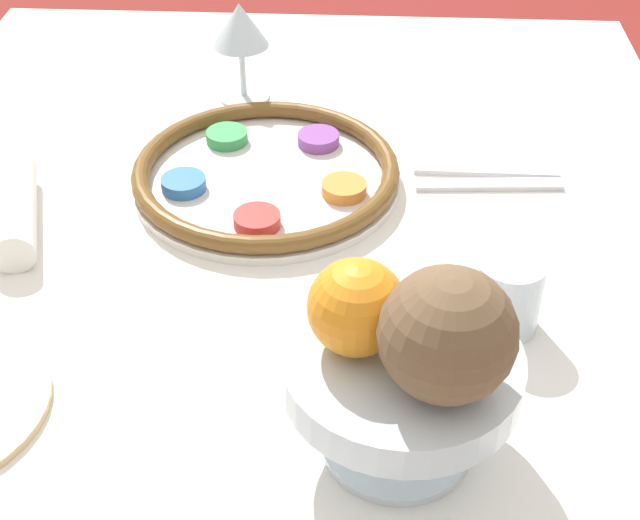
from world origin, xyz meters
The scene contains 10 objects.
dining_table centered at (0.00, 0.00, 0.39)m, with size 1.20×0.96×0.78m.
seder_plate centered at (-0.11, -0.02, 0.79)m, with size 0.30×0.30×0.03m.
wine_glass centered at (-0.32, -0.07, 0.87)m, with size 0.07×0.07×0.13m.
fruit_stand centered at (0.26, 0.12, 0.85)m, with size 0.18×0.18×0.10m.
orange_fruit centered at (0.26, 0.09, 0.92)m, with size 0.07×0.07×0.07m.
coconut centered at (0.29, 0.15, 0.93)m, with size 0.10×0.10×0.10m.
napkin_roll centered at (-0.02, -0.28, 0.80)m, with size 0.18×0.09×0.04m.
cup_near centered at (0.11, 0.22, 0.82)m, with size 0.06×0.06×0.07m.
fork_left centered at (-0.15, 0.23, 0.78)m, with size 0.02×0.17×0.01m.
fork_right centered at (-0.12, 0.23, 0.78)m, with size 0.03×0.17×0.01m.
Camera 1 is at (0.74, 0.09, 1.34)m, focal length 50.00 mm.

